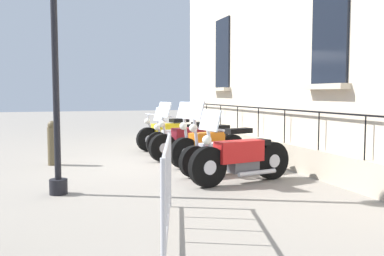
{
  "coord_description": "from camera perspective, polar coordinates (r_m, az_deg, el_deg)",
  "views": [
    {
      "loc": [
        2.77,
        9.2,
        1.59
      ],
      "look_at": [
        -0.13,
        0.0,
        0.8
      ],
      "focal_mm": 39.61,
      "sensor_mm": 36.0,
      "label": 1
    }
  ],
  "objects": [
    {
      "name": "motorcycle_white",
      "position": [
        11.13,
        -1.54,
        -1.38
      ],
      "size": [
        1.93,
        0.67,
        1.23
      ],
      "color": "black",
      "rests_on": "ground_plane"
    },
    {
      "name": "motorcycle_yellow",
      "position": [
        11.96,
        -3.08,
        -0.82
      ],
      "size": [
        1.96,
        0.78,
        1.03
      ],
      "color": "black",
      "rests_on": "ground_plane"
    },
    {
      "name": "ground_plane",
      "position": [
        9.73,
        -0.76,
        -4.72
      ],
      "size": [
        60.0,
        60.0,
        0.0
      ],
      "primitive_type": "plane",
      "color": "gray"
    },
    {
      "name": "motorcycle_orange",
      "position": [
        9.28,
        2.15,
        -2.38
      ],
      "size": [
        1.91,
        0.82,
        1.41
      ],
      "color": "black",
      "rests_on": "ground_plane"
    },
    {
      "name": "lamppost",
      "position": [
        7.04,
        -18.13,
        15.6
      ],
      "size": [
        0.4,
        0.4,
        4.54
      ],
      "color": "black",
      "rests_on": "ground_plane"
    },
    {
      "name": "crowd_barrier",
      "position": [
        4.78,
        -3.37,
        -7.67
      ],
      "size": [
        0.68,
        2.29,
        1.05
      ],
      "color": "#B7B7BF",
      "rests_on": "ground_plane"
    },
    {
      "name": "bollard",
      "position": [
        9.87,
        -18.25,
        -1.91
      ],
      "size": [
        0.22,
        0.22,
        0.99
      ],
      "color": "brown",
      "rests_on": "ground_plane"
    },
    {
      "name": "motorcycle_silver",
      "position": [
        8.38,
        4.31,
        -3.39
      ],
      "size": [
        2.01,
        0.76,
        1.45
      ],
      "color": "black",
      "rests_on": "ground_plane"
    },
    {
      "name": "motorcycle_red",
      "position": [
        7.54,
        6.55,
        -4.01
      ],
      "size": [
        2.08,
        0.76,
        1.32
      ],
      "color": "black",
      "rests_on": "ground_plane"
    },
    {
      "name": "motorcycle_maroon",
      "position": [
        10.18,
        -0.15,
        -1.7
      ],
      "size": [
        2.19,
        0.78,
        1.39
      ],
      "color": "black",
      "rests_on": "ground_plane"
    }
  ]
}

